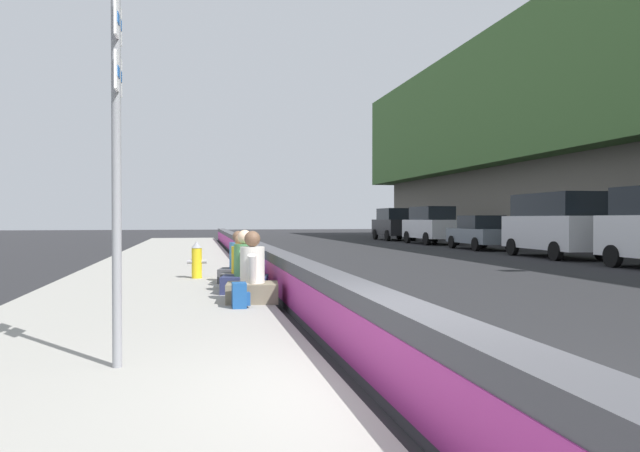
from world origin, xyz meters
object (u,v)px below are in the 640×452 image
Objects in this scene: seated_person_far at (238,266)px; parked_car_midline at (480,232)px; backpack at (240,296)px; parked_car_far at (431,225)px; seated_person_foreground at (252,280)px; route_sign_post at (117,151)px; parked_car_farther at (394,224)px; fire_hydrant at (197,259)px; seated_person_middle at (245,273)px; seated_person_rear at (241,271)px; parked_car_fourth at (555,224)px.

parked_car_midline is at bearing -42.31° from seated_person_far.
backpack is 0.08× the size of parked_car_far.
parked_car_midline is (17.53, -13.02, 0.34)m from seated_person_foreground.
route_sign_post is 0.74× the size of parked_car_farther.
seated_person_foreground is (-4.33, -0.92, -0.07)m from fire_hydrant.
parked_car_farther is (29.32, -12.94, 0.67)m from seated_person_middle.
parked_car_midline reaches higher than seated_person_middle.
seated_person_rear is at bearing 0.90° from seated_person_middle.
route_sign_post is 8.72m from fire_hydrant.
parked_car_far reaches higher than seated_person_rear.
route_sign_post is 5.98m from seated_person_middle.
parked_car_far is (20.82, -13.08, 0.68)m from seated_person_far.
parked_car_far is at bearing -32.14° from seated_person_far.
seated_person_middle is 1.05× the size of seated_person_far.
seated_person_far is 0.25× the size of parked_car_midline.
seated_person_rear is 25.48m from parked_car_far.
backpack is at bearing 151.60° from parked_car_far.
fire_hydrant reaches higher than backpack.
seated_person_far is at bearing -0.30° from seated_person_middle.
parked_car_fourth is 1.07× the size of parked_car_farther.
seated_person_rear is at bearing -14.32° from route_sign_post.
backpack is (3.59, -1.42, -1.88)m from route_sign_post.
seated_person_rear is at bearing 124.41° from parked_car_fourth.
seated_person_foreground is at bearing -22.68° from backpack.
route_sign_post is at bearing 157.27° from parked_car_farther.
fire_hydrant is at bearing 116.00° from parked_car_fourth.
parked_car_farther is at bearing -23.81° from seated_person_middle.
parked_car_far is (24.64, -13.32, 0.85)m from backpack.
route_sign_post is at bearing 136.24° from parked_car_fourth.
backpack is at bearing 176.44° from seated_person_far.
seated_person_middle is at bearing 1.19° from seated_person_foreground.
backpack is (-0.61, 0.25, -0.18)m from seated_person_foreground.
parked_car_fourth is (6.80, -13.93, 0.77)m from fire_hydrant.
route_sign_post reaches higher than parked_car_far.
fire_hydrant is 4.43m from seated_person_foreground.
seated_person_foreground is 1.06× the size of seated_person_far.
parked_car_farther reaches higher than seated_person_far.
seated_person_rear is (2.19, 0.04, -0.04)m from seated_person_foreground.
parked_car_far is (21.84, -13.10, 0.70)m from seated_person_rear.
route_sign_post is at bearing 158.46° from backpack.
seated_person_foreground is 0.25× the size of parked_car_farther.
parked_car_midline is (16.24, -13.05, 0.35)m from seated_person_middle.
parked_car_midline reaches higher than seated_person_far.
route_sign_post is at bearing 174.98° from fire_hydrant.
fire_hydrant is 4.99m from backpack.
fire_hydrant is 19.20m from parked_car_midline.
backpack is 22.49m from parked_car_midline.
parked_car_fourth is at bearing 179.76° from parked_car_far.
parked_car_midline reaches higher than seated_person_rear.
parked_car_far is at bearing -28.40° from backpack.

